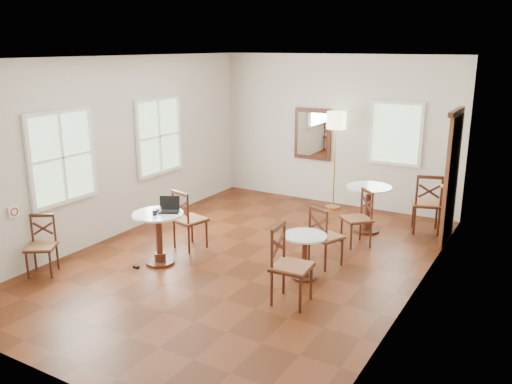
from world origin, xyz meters
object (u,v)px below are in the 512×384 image
cafe_table_mid (305,251)px  chair_mid_b (290,266)px  navy_mug (155,213)px  mouse (156,210)px  water_glass (160,210)px  laptop (169,208)px  chair_back_a (427,203)px  floor_lamp (336,127)px  power_adapter (136,267)px  chair_mid_a (325,236)px  cafe_table_back (368,204)px  chair_near_a (189,219)px  chair_back_b (358,218)px  cafe_table_near (159,233)px  chair_near_b (41,246)px

cafe_table_mid → chair_mid_b: size_ratio=0.64×
navy_mug → mouse: bearing=125.2°
water_glass → cafe_table_mid: bearing=16.1°
laptop → chair_mid_b: bearing=-38.3°
chair_back_a → floor_lamp: 2.29m
mouse → power_adapter: (-0.12, -0.37, -0.80)m
chair_mid_a → navy_mug: (-2.12, -1.28, 0.38)m
floor_lamp → laptop: bearing=-106.0°
cafe_table_back → laptop: laptop is taller
mouse → cafe_table_back: bearing=57.2°
laptop → power_adapter: (-0.28, -0.48, -0.83)m
navy_mug → cafe_table_mid: bearing=19.2°
chair_mid_a → cafe_table_mid: bearing=105.7°
cafe_table_mid → chair_near_a: chair_near_a is taller
cafe_table_mid → floor_lamp: floor_lamp is taller
mouse → power_adapter: bearing=-101.8°
chair_mid_a → laptop: bearing=48.1°
chair_back_b → mouse: bearing=-94.8°
chair_mid_b → water_glass: chair_mid_b is taller
floor_lamp → navy_mug: floor_lamp is taller
chair_back_a → laptop: (-3.02, -3.25, 0.32)m
cafe_table_near → chair_near_b: (-1.21, -1.12, -0.07)m
cafe_table_back → mouse: mouse is taller
mouse → cafe_table_mid: bearing=20.4°
chair_back_a → cafe_table_mid: bearing=52.7°
cafe_table_back → chair_near_a: 3.12m
cafe_table_back → water_glass: (-2.19, -2.90, 0.33)m
chair_near_b → water_glass: 1.73m
cafe_table_mid → chair_near_b: (-3.30, -1.73, 0.02)m
chair_near_a → cafe_table_near: bearing=103.3°
chair_near_a → chair_back_a: size_ratio=0.92×
floor_lamp → cafe_table_near: bearing=-106.5°
navy_mug → power_adapter: bearing=-135.8°
cafe_table_mid → chair_near_a: 2.09m
mouse → power_adapter: mouse is taller
chair_mid_b → chair_mid_a: bearing=-0.5°
chair_back_a → floor_lamp: floor_lamp is taller
chair_mid_a → water_glass: 2.45m
chair_back_b → water_glass: 3.18m
water_glass → floor_lamp: bearing=73.6°
cafe_table_near → laptop: bearing=62.3°
chair_mid_b → navy_mug: (-2.21, 0.04, 0.33)m
cafe_table_back → floor_lamp: floor_lamp is taller
cafe_table_mid → floor_lamp: size_ratio=0.33×
chair_back_a → cafe_table_near: bearing=30.4°
floor_lamp → mouse: floor_lamp is taller
cafe_table_back → mouse: size_ratio=7.52×
laptop → navy_mug: laptop is taller
cafe_table_back → chair_mid_a: size_ratio=0.90×
chair_mid_a → floor_lamp: (-0.98, 2.75, 1.18)m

